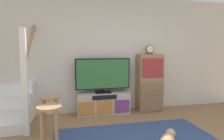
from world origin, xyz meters
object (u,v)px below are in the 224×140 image
television (103,75)px  desk_clock (150,50)px  media_console (103,103)px  bar_stool_far (50,106)px  side_cabinet (149,83)px  bar_stool_near (49,118)px

television → desk_clock: size_ratio=5.73×
media_console → bar_stool_far: bar_stool_far is taller
media_console → desk_clock: desk_clock is taller
media_console → bar_stool_far: size_ratio=1.77×
bar_stool_far → media_console: bearing=39.4°
bar_stool_far → desk_clock: bearing=21.7°
television → bar_stool_far: television is taller
media_console → bar_stool_far: bearing=-140.6°
television → bar_stool_far: 1.43m
media_console → bar_stool_far: (-1.05, -0.86, 0.26)m
side_cabinet → desk_clock: bearing=-138.6°
desk_clock → bar_stool_near: desk_clock is taller
media_console → desk_clock: bearing=-0.2°
media_console → desk_clock: 1.65m
bar_stool_far → side_cabinet: bearing=21.9°
television → bar_stool_near: size_ratio=1.87×
media_console → bar_stool_near: (-1.00, -1.43, 0.26)m
television → bar_stool_far: size_ratio=1.85×
side_cabinet → bar_stool_near: side_cabinet is taller
desk_clock → bar_stool_near: bearing=-145.9°
media_console → desk_clock: (1.10, -0.00, 1.22)m
media_console → side_cabinet: side_cabinet is taller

